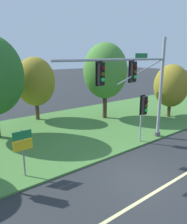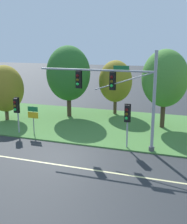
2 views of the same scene
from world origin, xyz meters
The scene contains 11 objects.
ground_plane centered at (0.00, 0.00, 0.00)m, with size 160.00×160.00×0.00m, color #282B2D.
lane_stripe centered at (0.00, -1.20, 0.00)m, with size 36.00×0.16×0.01m, color beige.
grass_verge centered at (0.00, 8.25, 0.05)m, with size 48.00×11.50×0.10m, color #477A38.
traffic_signal_mast centered at (2.95, 2.89, 4.35)m, with size 8.66×0.49×6.98m.
pedestrian_signal_near_kerb centered at (3.54, 2.86, 2.48)m, with size 0.46×0.55×3.26m.
pedestrian_signal_further_along centered at (-5.89, 3.32, 2.32)m, with size 0.46×0.55×3.07m.
route_sign_post centered at (-4.46, 3.51, 1.71)m, with size 0.95×0.08×2.40m.
tree_nearest_road centered at (-9.38, 6.71, 3.21)m, with size 3.62×3.62×5.38m.
tree_left_of_mast centered at (-4.05, 9.95, 4.53)m, with size 4.42×4.42×7.21m.
tree_behind_signpost centered at (0.21, 12.47, 3.60)m, with size 3.50×3.50×5.70m.
tree_mid_verge centered at (5.50, 9.03, 4.51)m, with size 4.03×4.03×6.94m.
Camera 2 is at (7.46, -16.09, 7.52)m, focal length 45.00 mm.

